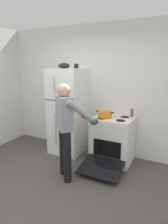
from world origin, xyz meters
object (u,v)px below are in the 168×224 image
at_px(coffee_mug, 76,66).
at_px(pepper_mill, 132,113).
at_px(person_cook, 67,123).
at_px(refrigerator, 68,111).
at_px(stove_range, 112,140).
at_px(red_pot, 105,114).
at_px(mixing_bowl, 64,66).

relative_size(coffee_mug, pepper_mill, 0.70).
bearing_deg(person_cook, refrigerator, 120.49).
bearing_deg(stove_range, red_pot, -168.56).
bearing_deg(coffee_mug, red_pot, -8.39).
bearing_deg(mixing_bowl, pepper_mill, 8.13).
xyz_separation_m(stove_range, pepper_mill, (0.30, 0.22, 0.54)).
bearing_deg(pepper_mill, coffee_mug, -172.49).
xyz_separation_m(stove_range, red_pot, (-0.16, -0.03, 0.52)).
relative_size(red_pot, pepper_mill, 2.27).
bearing_deg(stove_range, mixing_bowl, 179.08).
xyz_separation_m(person_cook, pepper_mill, (0.78, 1.12, 0.01)).
xyz_separation_m(refrigerator, mixing_bowl, (-0.08, 0.00, 0.96)).
bearing_deg(stove_range, pepper_mill, 35.96).
bearing_deg(refrigerator, person_cook, -59.51).
xyz_separation_m(refrigerator, stove_range, (1.02, -0.02, -0.47)).
bearing_deg(red_pot, mixing_bowl, 176.96).
bearing_deg(refrigerator, mixing_bowl, 179.78).
distance_m(person_cook, coffee_mug, 1.37).
xyz_separation_m(person_cook, coffee_mug, (-0.36, 0.97, 0.90)).
height_order(stove_range, person_cook, person_cook).
height_order(refrigerator, mixing_bowl, mixing_bowl).
xyz_separation_m(red_pot, mixing_bowl, (-0.94, 0.05, 0.91)).
distance_m(refrigerator, coffee_mug, 0.97).
distance_m(stove_range, red_pot, 0.54).
relative_size(refrigerator, pepper_mill, 11.38).
height_order(refrigerator, coffee_mug, coffee_mug).
xyz_separation_m(person_cook, mixing_bowl, (-0.62, 0.92, 0.90)).
xyz_separation_m(refrigerator, coffee_mug, (0.18, 0.05, 0.95)).
relative_size(person_cook, mixing_bowl, 6.53).
bearing_deg(red_pot, pepper_mill, 28.52).
relative_size(person_cook, coffee_mug, 14.28).
relative_size(refrigerator, coffee_mug, 16.14).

